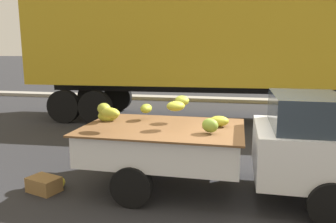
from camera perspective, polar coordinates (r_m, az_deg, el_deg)
ground at (r=5.75m, az=8.14°, el=-13.89°), size 220.00×220.00×0.00m
curb_strip at (r=15.67m, az=10.38°, el=1.99°), size 80.00×0.80×0.16m
pickup_truck at (r=5.61m, az=18.45°, el=-5.41°), size 4.79×1.91×1.70m
semi_trailer at (r=11.27m, az=6.89°, el=11.36°), size 12.10×3.09×3.95m
fallen_banana_bunch_near_tailgate at (r=6.16m, az=-18.60°, el=-11.57°), size 0.36×0.39×0.22m
produce_crate at (r=6.12m, az=-20.57°, el=-11.68°), size 0.60×0.50×0.25m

